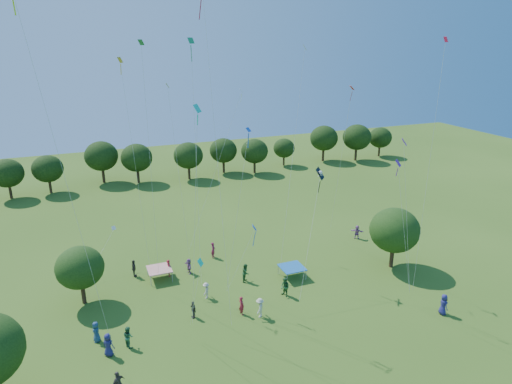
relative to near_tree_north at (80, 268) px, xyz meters
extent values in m
cylinder|color=#422B19|center=(0.00, 0.00, -2.58)|extent=(0.36, 0.36, 1.74)
ellipsoid|color=#214012|center=(0.00, 0.00, 0.01)|extent=(4.04, 4.04, 3.64)
cylinder|color=#422B19|center=(29.03, -4.44, -2.48)|extent=(0.40, 0.40, 1.93)
ellipsoid|color=#214012|center=(29.03, -4.44, 0.56)|extent=(4.89, 4.89, 4.40)
cylinder|color=#422B19|center=(-8.69, 32.66, -2.51)|extent=(0.38, 0.38, 1.87)
ellipsoid|color=#19320E|center=(-8.69, 32.66, 0.33)|extent=(4.48, 4.48, 4.03)
cylinder|color=#422B19|center=(-3.47, 33.28, -2.53)|extent=(0.38, 0.38, 1.84)
ellipsoid|color=#19320E|center=(-3.47, 33.28, 0.27)|extent=(4.42, 4.42, 3.98)
cylinder|color=#422B19|center=(4.26, 35.67, -2.38)|extent=(0.44, 0.44, 2.14)
ellipsoid|color=#19320E|center=(4.26, 35.67, 0.88)|extent=(5.14, 5.14, 4.63)
cylinder|color=#422B19|center=(9.36, 33.50, -2.43)|extent=(0.42, 0.42, 2.03)
ellipsoid|color=#19320E|center=(9.36, 33.50, 0.64)|extent=(4.86, 4.86, 4.37)
cylinder|color=#422B19|center=(17.33, 32.39, -2.47)|extent=(0.40, 0.40, 1.96)
ellipsoid|color=#19320E|center=(17.33, 32.39, 0.52)|extent=(4.71, 4.71, 4.24)
cylinder|color=#422B19|center=(23.71, 33.92, -2.49)|extent=(0.39, 0.39, 1.91)
ellipsoid|color=#19320E|center=(23.71, 33.92, 0.42)|extent=(4.59, 4.59, 4.13)
cylinder|color=#422B19|center=(28.51, 31.74, -2.50)|extent=(0.39, 0.39, 1.89)
ellipsoid|color=#19320E|center=(28.51, 31.74, 0.37)|extent=(4.54, 4.54, 4.08)
cylinder|color=#422B19|center=(35.17, 34.28, -2.66)|extent=(0.33, 0.33, 1.58)
ellipsoid|color=#19320E|center=(35.17, 34.28, -0.25)|extent=(3.80, 3.80, 3.42)
cylinder|color=#422B19|center=(43.36, 34.52, -2.38)|extent=(0.44, 0.44, 2.13)
ellipsoid|color=#19320E|center=(43.36, 34.52, 0.86)|extent=(5.12, 5.12, 4.61)
cylinder|color=#422B19|center=(49.19, 32.53, -2.35)|extent=(0.45, 0.45, 2.18)
ellipsoid|color=#19320E|center=(49.19, 32.53, 0.97)|extent=(5.24, 5.24, 4.72)
cylinder|color=#422B19|center=(55.22, 33.58, -2.54)|extent=(0.37, 0.37, 1.81)
ellipsoid|color=#19320E|center=(55.22, 33.58, 0.21)|extent=(4.35, 4.35, 3.91)
cube|color=red|center=(6.90, 1.75, -2.40)|extent=(2.20, 2.20, 0.08)
cylinder|color=#999999|center=(5.90, 0.75, -2.90)|extent=(0.05, 0.05, 1.10)
cylinder|color=#999999|center=(7.90, 0.75, -2.90)|extent=(0.05, 0.05, 1.10)
cylinder|color=#999999|center=(5.90, 2.75, -2.90)|extent=(0.05, 0.05, 1.10)
cylinder|color=#999999|center=(7.90, 2.75, -2.90)|extent=(0.05, 0.05, 1.10)
cube|color=#195DA3|center=(18.80, -2.64, -2.40)|extent=(2.20, 2.20, 0.08)
cylinder|color=#999999|center=(17.80, -3.64, -2.90)|extent=(0.05, 0.05, 1.10)
cylinder|color=#999999|center=(19.80, -3.64, -2.90)|extent=(0.05, 0.05, 1.10)
cylinder|color=#999999|center=(17.80, -1.64, -2.90)|extent=(0.05, 0.05, 1.10)
cylinder|color=#999999|center=(19.80, -1.64, -2.90)|extent=(0.05, 0.05, 1.10)
imported|color=navy|center=(1.41, -8.01, -2.54)|extent=(1.00, 0.94, 1.81)
imported|color=maroon|center=(7.86, 1.99, -2.59)|extent=(0.51, 0.70, 1.72)
imported|color=#2B653F|center=(2.88, -7.48, -2.60)|extent=(0.75, 0.94, 1.69)
imported|color=beige|center=(10.10, -3.18, -2.69)|extent=(0.93, 1.06, 1.51)
imported|color=#423A35|center=(8.30, -5.64, -2.70)|extent=(0.56, 0.94, 1.50)
imported|color=#A25E9F|center=(29.65, 2.64, -2.65)|extent=(1.49, 1.36, 1.60)
imported|color=navy|center=(0.69, -5.96, -2.61)|extent=(0.45, 0.83, 1.67)
imported|color=maroon|center=(12.94, 4.14, -2.58)|extent=(0.66, 0.76, 1.72)
imported|color=#235225|center=(14.40, -1.71, -2.55)|extent=(0.88, 1.01, 1.80)
imported|color=beige|center=(-0.74, 4.89, -2.55)|extent=(1.29, 0.97, 1.80)
imported|color=#36312B|center=(4.69, 3.11, -2.57)|extent=(0.48, 1.03, 1.74)
imported|color=#945689|center=(9.76, 1.80, -2.67)|extent=(0.64, 1.48, 1.55)
imported|color=navy|center=(27.81, -12.88, -2.53)|extent=(0.63, 0.97, 1.83)
imported|color=maroon|center=(12.17, -6.65, -2.63)|extent=(0.53, 0.69, 1.64)
imported|color=#265A2B|center=(16.72, -5.48, -2.55)|extent=(0.75, 0.99, 1.79)
imported|color=beige|center=(13.44, -7.60, -2.59)|extent=(1.09, 1.19, 1.71)
imported|color=#473E38|center=(1.68, -12.30, -2.54)|extent=(1.12, 1.07, 1.82)
cube|color=black|center=(21.14, -3.07, 6.86)|extent=(1.22, 1.26, 0.97)
cube|color=black|center=(21.14, -3.02, 5.55)|extent=(0.08, 0.27, 1.18)
sphere|color=white|center=(21.14, -3.13, 6.96)|extent=(0.36, 0.36, 0.36)
cylinder|color=white|center=(21.14, -3.13, 6.68)|extent=(0.26, 0.50, 0.32)
cylinder|color=white|center=(21.14, -3.13, 6.68)|extent=(0.26, 0.50, 0.32)
cylinder|color=beige|center=(18.88, -5.78, 2.12)|extent=(4.54, 5.44, 8.54)
cylinder|color=beige|center=(10.12, -7.66, 10.31)|extent=(0.39, 3.80, 24.93)
cube|color=#ED0D3C|center=(24.74, -12.56, 18.41)|extent=(0.26, 0.42, 0.36)
cylinder|color=beige|center=(25.60, -11.59, 8.05)|extent=(1.74, 1.97, 20.40)
cube|color=gold|center=(8.98, 2.91, 14.54)|extent=(0.36, 0.51, 0.41)
cylinder|color=beige|center=(9.52, 2.80, 6.10)|extent=(1.11, 0.24, 16.50)
cube|color=gold|center=(21.13, 0.69, 17.67)|extent=(0.58, 0.69, 0.52)
cylinder|color=beige|center=(19.04, -1.54, 7.64)|extent=(4.19, 4.49, 19.57)
cube|color=#2D7815|center=(6.20, -2.59, 18.20)|extent=(0.49, 0.47, 0.40)
cylinder|color=beige|center=(6.36, -1.44, 7.93)|extent=(0.33, 2.33, 20.16)
cube|color=#1247B7|center=(13.04, -6.23, 12.03)|extent=(0.49, 0.47, 0.30)
cube|color=#1247B7|center=(13.04, -6.18, 11.18)|extent=(0.09, 0.27, 1.17)
cylinder|color=beige|center=(12.24, -5.57, 4.86)|extent=(1.61, 1.34, 14.01)
cube|color=#731894|center=(24.40, -9.54, 9.14)|extent=(0.73, 0.70, 0.51)
cube|color=#731894|center=(24.40, -9.49, 8.38)|extent=(0.07, 0.17, 0.71)
cylinder|color=beige|center=(25.21, -10.15, 3.36)|extent=(1.64, 1.24, 11.03)
cube|color=white|center=(3.41, 6.37, 0.55)|extent=(0.45, 0.35, 0.34)
cylinder|color=beige|center=(2.21, 5.11, -0.88)|extent=(2.41, 2.55, 2.55)
cube|color=#0ED4A6|center=(7.60, -11.62, 4.68)|extent=(0.49, 0.54, 0.43)
cylinder|color=beige|center=(7.50, -9.99, 1.16)|extent=(0.21, 3.26, 6.63)
cube|color=red|center=(24.30, -2.49, 14.27)|extent=(0.44, 0.54, 0.36)
cube|color=red|center=(24.30, -2.44, 13.54)|extent=(0.16, 0.20, 0.85)
cylinder|color=beige|center=(25.61, 0.74, 5.96)|extent=(2.64, 6.47, 16.22)
cube|color=#FFAC0D|center=(5.27, 3.80, 16.71)|extent=(0.52, 0.58, 0.48)
cube|color=#FFAC0D|center=(5.27, 3.85, 15.93)|extent=(0.09, 0.21, 0.89)
cylinder|color=beige|center=(5.69, 3.08, 7.17)|extent=(0.85, 1.47, 18.64)
cube|color=#B9E814|center=(-0.83, -12.83, 20.06)|extent=(0.07, 0.26, 1.12)
cylinder|color=beige|center=(0.47, -11.52, 9.31)|extent=(2.63, 2.74, 22.92)
cube|color=#18874B|center=(10.01, -2.04, 18.30)|extent=(0.55, 0.44, 0.44)
cube|color=#18874B|center=(10.01, -1.99, 17.36)|extent=(0.15, 0.28, 1.24)
cylinder|color=beige|center=(9.92, -2.35, 7.97)|extent=(0.19, 0.64, 20.24)
cube|color=blue|center=(13.60, -5.97, 3.90)|extent=(0.47, 0.63, 0.47)
cube|color=blue|center=(13.60, -5.92, 2.86)|extent=(0.19, 0.30, 1.36)
cylinder|color=beige|center=(12.57, -5.39, 0.76)|extent=(2.10, 1.19, 5.82)
cube|color=#AB1C8B|center=(23.46, -11.09, 11.24)|extent=(0.70, 0.73, 0.52)
cylinder|color=beige|center=(24.69, -10.99, 4.42)|extent=(2.48, 0.22, 13.13)
cube|color=white|center=(17.62, 7.91, 13.23)|extent=(0.43, 0.56, 0.42)
cube|color=white|center=(17.62, 7.96, 12.48)|extent=(0.14, 0.21, 0.87)
cylinder|color=beige|center=(14.04, 6.13, 5.44)|extent=(7.17, 3.56, 15.18)
cube|color=#0DCDA9|center=(8.22, -10.05, 14.39)|extent=(0.62, 0.65, 0.50)
cube|color=#0DCDA9|center=(8.22, -10.00, 13.68)|extent=(0.07, 0.17, 0.69)
cylinder|color=beige|center=(7.91, -9.16, 6.00)|extent=(0.64, 1.80, 16.30)
camera|label=1|loc=(1.13, -37.62, 18.59)|focal=32.00mm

